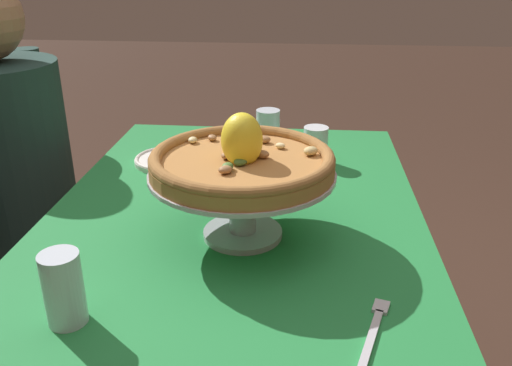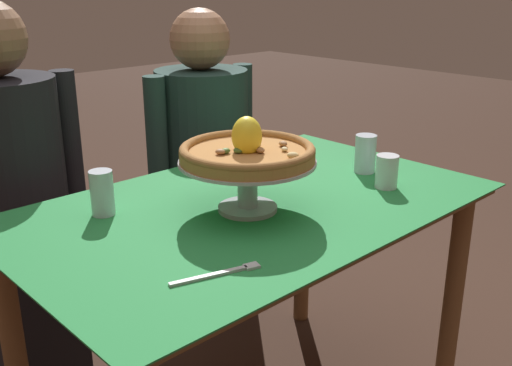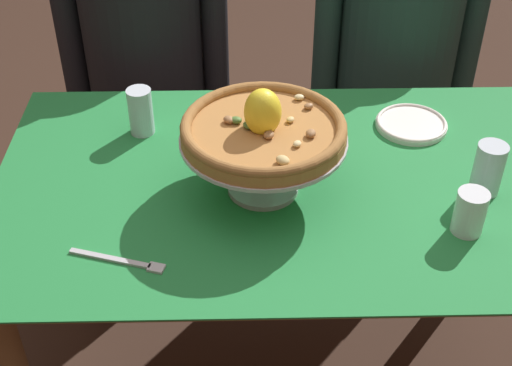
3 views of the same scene
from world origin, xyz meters
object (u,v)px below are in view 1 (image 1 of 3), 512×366
object	(u,v)px
water_glass_side_right	(268,134)
side_plate	(168,159)
pizza_stand	(242,191)
water_glass_back_left	(64,293)
pizza	(242,159)
water_glass_front_right	(315,147)
diner_right	(13,196)
dinner_fork	(372,334)

from	to	relation	value
water_glass_side_right	side_plate	world-z (taller)	water_glass_side_right
pizza_stand	water_glass_back_left	distance (m)	0.38
pizza	side_plate	xyz separation A→B (m)	(0.38, 0.24, -0.15)
water_glass_front_right	water_glass_side_right	distance (m)	0.15
pizza	side_plate	bearing A→B (deg)	32.86
water_glass_front_right	side_plate	distance (m)	0.39
pizza	diner_right	bearing A→B (deg)	59.40
side_plate	dinner_fork	distance (m)	0.81
water_glass_side_right	pizza_stand	bearing A→B (deg)	178.27
dinner_fork	water_glass_front_right	bearing A→B (deg)	6.45
pizza	water_glass_back_left	distance (m)	0.39
water_glass_back_left	side_plate	bearing A→B (deg)	0.71
water_glass_side_right	dinner_fork	distance (m)	0.80
dinner_fork	water_glass_back_left	bearing A→B (deg)	90.95
water_glass_front_right	water_glass_back_left	world-z (taller)	water_glass_back_left
dinner_fork	diner_right	bearing A→B (deg)	53.24
diner_right	pizza	bearing A→B (deg)	-120.60
side_plate	diner_right	world-z (taller)	diner_right
pizza	water_glass_front_right	xyz separation A→B (m)	(0.41, -0.15, -0.12)
dinner_fork	pizza	bearing A→B (deg)	38.48
water_glass_front_right	dinner_fork	size ratio (longest dim) A/B	0.50
water_glass_front_right	water_glass_side_right	bearing A→B (deg)	61.12
pizza	water_glass_side_right	xyz separation A→B (m)	(0.49, -0.01, -0.11)
water_glass_side_right	diner_right	xyz separation A→B (m)	(-0.05, 0.75, -0.20)
water_glass_front_right	diner_right	distance (m)	0.90
water_glass_side_right	side_plate	size ratio (longest dim) A/B	0.67
pizza_stand	side_plate	bearing A→B (deg)	32.85
pizza	diner_right	xyz separation A→B (m)	(0.43, 0.74, -0.31)
water_glass_back_left	dinner_fork	distance (m)	0.46
water_glass_front_right	water_glass_back_left	distance (m)	0.80
pizza_stand	dinner_fork	bearing A→B (deg)	-141.50
water_glass_side_right	water_glass_back_left	bearing A→B (deg)	162.15
pizza_stand	water_glass_front_right	size ratio (longest dim) A/B	3.66
pizza	water_glass_back_left	size ratio (longest dim) A/B	2.95
pizza	water_glass_front_right	distance (m)	0.46
water_glass_side_right	pizza	bearing A→B (deg)	178.28
water_glass_back_left	pizza	bearing A→B (deg)	-39.07
pizza	dinner_fork	size ratio (longest dim) A/B	1.78
water_glass_side_right	water_glass_back_left	size ratio (longest dim) A/B	1.01
pizza	water_glass_back_left	bearing A→B (deg)	140.93
water_glass_back_left	dinner_fork	size ratio (longest dim) A/B	0.60
water_glass_front_right	dinner_fork	bearing A→B (deg)	-173.55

